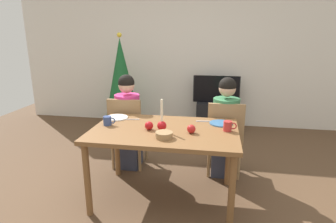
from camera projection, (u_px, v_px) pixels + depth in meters
ground_plane at (165, 198)px, 2.90m from camera, size 7.68×7.68×0.00m
back_wall at (191, 53)px, 5.02m from camera, size 6.40×0.10×2.60m
dining_table at (164, 137)px, 2.72m from camera, size 1.40×0.90×0.75m
chair_left at (127, 129)px, 3.44m from camera, size 0.40×0.40×0.90m
chair_right at (225, 134)px, 3.24m from camera, size 0.40×0.40×0.90m
person_left_child at (128, 123)px, 3.45m from camera, size 0.30×0.30×1.17m
person_right_child at (225, 129)px, 3.26m from camera, size 0.30×0.30×1.17m
tv_stand at (215, 115)px, 4.94m from camera, size 0.64×0.40×0.48m
tv at (216, 89)px, 4.82m from camera, size 0.79×0.05×0.46m
christmas_tree at (121, 81)px, 4.73m from camera, size 0.61×0.61×1.65m
candle_centerpiece at (162, 124)px, 2.65m from camera, size 0.09×0.09×0.30m
plate_left at (116, 118)px, 3.05m from camera, size 0.25×0.25×0.01m
plate_right at (221, 123)px, 2.85m from camera, size 0.23×0.23×0.01m
mug_left at (108, 121)px, 2.80m from camera, size 0.12×0.08×0.09m
mug_right at (228, 126)px, 2.63m from camera, size 0.13×0.08×0.10m
fork_left at (131, 119)px, 2.99m from camera, size 0.18×0.04×0.01m
fork_right at (205, 121)px, 2.92m from camera, size 0.18×0.03×0.01m
bowl_walnuts at (164, 135)px, 2.47m from camera, size 0.15×0.15×0.05m
apple_near_candle at (191, 129)px, 2.58m from camera, size 0.08×0.08×0.08m
apple_by_left_plate at (149, 126)px, 2.67m from camera, size 0.08×0.08×0.08m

